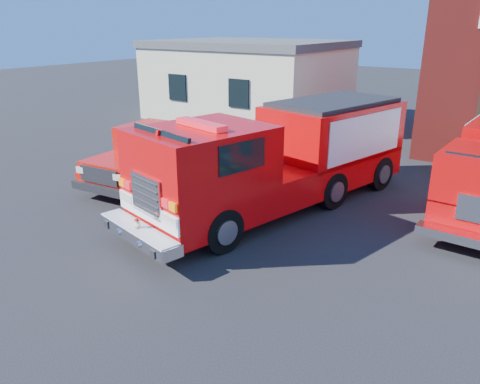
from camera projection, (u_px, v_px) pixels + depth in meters
The scene contains 4 objects.
ground at pixel (264, 224), 13.08m from camera, with size 100.00×100.00×0.00m, color black.
side_building at pixel (249, 79), 27.19m from camera, with size 10.20×8.20×4.35m.
fire_engine at pixel (282, 157), 13.81m from camera, with size 4.96×10.15×3.01m.
pickup_truck at pixel (160, 153), 16.59m from camera, with size 2.64×6.21×1.98m.
Camera 1 is at (6.19, -10.29, 5.30)m, focal length 35.00 mm.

